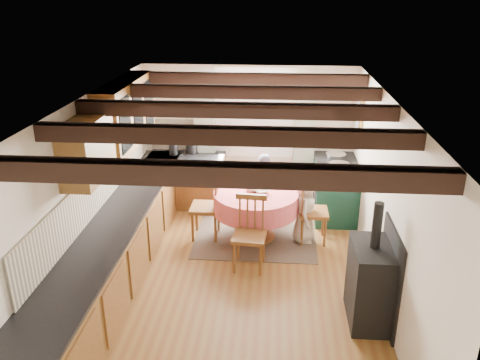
# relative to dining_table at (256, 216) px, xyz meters

# --- Properties ---
(floor) EXTENTS (3.60, 5.50, 0.00)m
(floor) POSITION_rel_dining_table_xyz_m (-0.20, -1.30, -0.38)
(floor) COLOR olive
(floor) RESTS_ON ground
(ceiling) EXTENTS (3.60, 5.50, 0.00)m
(ceiling) POSITION_rel_dining_table_xyz_m (-0.20, -1.30, 2.02)
(ceiling) COLOR white
(ceiling) RESTS_ON ground
(wall_back) EXTENTS (3.60, 0.00, 2.40)m
(wall_back) POSITION_rel_dining_table_xyz_m (-0.20, 1.45, 0.82)
(wall_back) COLOR silver
(wall_back) RESTS_ON ground
(wall_left) EXTENTS (0.00, 5.50, 2.40)m
(wall_left) POSITION_rel_dining_table_xyz_m (-2.00, -1.30, 0.82)
(wall_left) COLOR silver
(wall_left) RESTS_ON ground
(wall_right) EXTENTS (0.00, 5.50, 2.40)m
(wall_right) POSITION_rel_dining_table_xyz_m (1.60, -1.30, 0.82)
(wall_right) COLOR silver
(wall_right) RESTS_ON ground
(beam_a) EXTENTS (3.60, 0.16, 0.16)m
(beam_a) POSITION_rel_dining_table_xyz_m (-0.20, -3.30, 1.93)
(beam_a) COLOR black
(beam_a) RESTS_ON ceiling
(beam_b) EXTENTS (3.60, 0.16, 0.16)m
(beam_b) POSITION_rel_dining_table_xyz_m (-0.20, -2.30, 1.93)
(beam_b) COLOR black
(beam_b) RESTS_ON ceiling
(beam_c) EXTENTS (3.60, 0.16, 0.16)m
(beam_c) POSITION_rel_dining_table_xyz_m (-0.20, -1.30, 1.93)
(beam_c) COLOR black
(beam_c) RESTS_ON ceiling
(beam_d) EXTENTS (3.60, 0.16, 0.16)m
(beam_d) POSITION_rel_dining_table_xyz_m (-0.20, -0.30, 1.93)
(beam_d) COLOR black
(beam_d) RESTS_ON ceiling
(beam_e) EXTENTS (3.60, 0.16, 0.16)m
(beam_e) POSITION_rel_dining_table_xyz_m (-0.20, 0.70, 1.93)
(beam_e) COLOR black
(beam_e) RESTS_ON ceiling
(splash_left) EXTENTS (0.02, 4.50, 0.55)m
(splash_left) POSITION_rel_dining_table_xyz_m (-1.98, -1.00, 0.82)
(splash_left) COLOR beige
(splash_left) RESTS_ON wall_left
(splash_back) EXTENTS (1.40, 0.02, 0.55)m
(splash_back) POSITION_rel_dining_table_xyz_m (-1.20, 1.43, 0.82)
(splash_back) COLOR beige
(splash_back) RESTS_ON wall_back
(base_cabinet_left) EXTENTS (0.60, 5.30, 0.88)m
(base_cabinet_left) POSITION_rel_dining_table_xyz_m (-1.70, -1.30, 0.06)
(base_cabinet_left) COLOR brown
(base_cabinet_left) RESTS_ON floor
(base_cabinet_back) EXTENTS (1.30, 0.60, 0.88)m
(base_cabinet_back) POSITION_rel_dining_table_xyz_m (-1.25, 1.15, 0.06)
(base_cabinet_back) COLOR brown
(base_cabinet_back) RESTS_ON floor
(worktop_left) EXTENTS (0.64, 5.30, 0.04)m
(worktop_left) POSITION_rel_dining_table_xyz_m (-1.68, -1.30, 0.52)
(worktop_left) COLOR black
(worktop_left) RESTS_ON base_cabinet_left
(worktop_back) EXTENTS (1.30, 0.64, 0.04)m
(worktop_back) POSITION_rel_dining_table_xyz_m (-1.25, 1.13, 0.52)
(worktop_back) COLOR black
(worktop_back) RESTS_ON base_cabinet_back
(wall_cabinet_glass) EXTENTS (0.34, 1.80, 0.90)m
(wall_cabinet_glass) POSITION_rel_dining_table_xyz_m (-1.83, -0.10, 1.57)
(wall_cabinet_glass) COLOR brown
(wall_cabinet_glass) RESTS_ON wall_left
(wall_cabinet_solid) EXTENTS (0.34, 0.90, 0.70)m
(wall_cabinet_solid) POSITION_rel_dining_table_xyz_m (-1.83, -1.60, 1.52)
(wall_cabinet_solid) COLOR brown
(wall_cabinet_solid) RESTS_ON wall_left
(window_frame) EXTENTS (1.34, 0.03, 1.54)m
(window_frame) POSITION_rel_dining_table_xyz_m (-0.10, 1.44, 1.22)
(window_frame) COLOR white
(window_frame) RESTS_ON wall_back
(window_pane) EXTENTS (1.20, 0.01, 1.40)m
(window_pane) POSITION_rel_dining_table_xyz_m (-0.10, 1.44, 1.22)
(window_pane) COLOR white
(window_pane) RESTS_ON wall_back
(curtain_left) EXTENTS (0.35, 0.10, 2.10)m
(curtain_left) POSITION_rel_dining_table_xyz_m (-0.95, 1.35, 0.72)
(curtain_left) COLOR #AEB7A9
(curtain_left) RESTS_ON wall_back
(curtain_right) EXTENTS (0.35, 0.10, 2.10)m
(curtain_right) POSITION_rel_dining_table_xyz_m (0.75, 1.35, 0.72)
(curtain_right) COLOR #AEB7A9
(curtain_right) RESTS_ON wall_back
(curtain_rod) EXTENTS (2.00, 0.03, 0.03)m
(curtain_rod) POSITION_rel_dining_table_xyz_m (-0.10, 1.35, 1.82)
(curtain_rod) COLOR black
(curtain_rod) RESTS_ON wall_back
(wall_picture) EXTENTS (0.04, 0.50, 0.60)m
(wall_picture) POSITION_rel_dining_table_xyz_m (1.57, 1.00, 1.32)
(wall_picture) COLOR gold
(wall_picture) RESTS_ON wall_right
(wall_plate) EXTENTS (0.30, 0.02, 0.30)m
(wall_plate) POSITION_rel_dining_table_xyz_m (0.85, 1.42, 1.32)
(wall_plate) COLOR silver
(wall_plate) RESTS_ON wall_back
(rug) EXTENTS (1.83, 1.42, 0.01)m
(rug) POSITION_rel_dining_table_xyz_m (0.00, 0.00, -0.38)
(rug) COLOR brown
(rug) RESTS_ON floor
(dining_table) EXTENTS (1.26, 1.26, 0.76)m
(dining_table) POSITION_rel_dining_table_xyz_m (0.00, 0.00, 0.00)
(dining_table) COLOR #F05A7E
(dining_table) RESTS_ON floor
(chair_near) EXTENTS (0.48, 0.50, 1.02)m
(chair_near) POSITION_rel_dining_table_xyz_m (-0.05, -0.85, 0.13)
(chair_near) COLOR brown
(chair_near) RESTS_ON floor
(chair_left) EXTENTS (0.48, 0.46, 1.06)m
(chair_left) POSITION_rel_dining_table_xyz_m (-0.76, 0.00, 0.15)
(chair_left) COLOR brown
(chair_left) RESTS_ON floor
(chair_right) EXTENTS (0.46, 0.44, 1.03)m
(chair_right) POSITION_rel_dining_table_xyz_m (0.86, -0.00, 0.13)
(chair_right) COLOR brown
(chair_right) RESTS_ON floor
(aga_range) EXTENTS (0.69, 1.07, 0.99)m
(aga_range) POSITION_rel_dining_table_xyz_m (1.27, 0.90, 0.11)
(aga_range) COLOR #113C30
(aga_range) RESTS_ON floor
(cast_iron_stove) EXTENTS (0.44, 0.74, 1.48)m
(cast_iron_stove) POSITION_rel_dining_table_xyz_m (1.38, -1.85, 0.36)
(cast_iron_stove) COLOR black
(cast_iron_stove) RESTS_ON floor
(child_far) EXTENTS (0.43, 0.30, 1.11)m
(child_far) POSITION_rel_dining_table_xyz_m (0.09, 0.75, 0.18)
(child_far) COLOR #414255
(child_far) RESTS_ON floor
(child_right) EXTENTS (0.35, 0.52, 1.02)m
(child_right) POSITION_rel_dining_table_xyz_m (0.73, -0.02, 0.13)
(child_right) COLOR beige
(child_right) RESTS_ON floor
(bowl_a) EXTENTS (0.33, 0.33, 0.06)m
(bowl_a) POSITION_rel_dining_table_xyz_m (0.08, -0.00, 0.41)
(bowl_a) COLOR silver
(bowl_a) RESTS_ON dining_table
(bowl_b) EXTENTS (0.22, 0.22, 0.06)m
(bowl_b) POSITION_rel_dining_table_xyz_m (-0.06, 0.06, 0.41)
(bowl_b) COLOR silver
(bowl_b) RESTS_ON dining_table
(cup) EXTENTS (0.12, 0.12, 0.10)m
(cup) POSITION_rel_dining_table_xyz_m (-0.02, 0.08, 0.43)
(cup) COLOR silver
(cup) RESTS_ON dining_table
(canister_tall) EXTENTS (0.15, 0.15, 0.26)m
(canister_tall) POSITION_rel_dining_table_xyz_m (-1.47, 1.17, 0.67)
(canister_tall) COLOR #262628
(canister_tall) RESTS_ON worktop_back
(canister_wide) EXTENTS (0.18, 0.18, 0.21)m
(canister_wide) POSITION_rel_dining_table_xyz_m (-1.17, 1.27, 0.64)
(canister_wide) COLOR #262628
(canister_wide) RESTS_ON worktop_back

